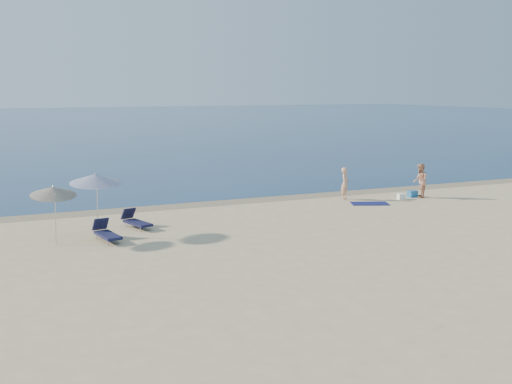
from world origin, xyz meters
The scene contains 11 objects.
sea centered at (0.00, 100.00, 0.00)m, with size 240.00×160.00×0.01m, color #0C294C.
wet_sand_strip centered at (0.00, 19.40, 0.00)m, with size 240.00×1.60×0.00m, color #847254.
person_left centered at (3.03, 17.77, 0.79)m, with size 0.58×0.38×1.59m, color tan.
person_right centered at (6.74, 16.67, 0.86)m, with size 0.84×0.65×1.72m, color tan.
beach_towel centered at (3.44, 16.21, 0.01)m, with size 1.73×0.96×0.03m, color #0E1246.
white_bag centered at (5.57, 16.61, 0.14)m, with size 0.33×0.29×0.29m, color white.
blue_cooler centered at (6.52, 16.96, 0.16)m, with size 0.45×0.32×0.32m, color #1E64A7.
umbrella_near centered at (-9.59, 14.88, 2.13)m, with size 1.97×1.99×2.45m.
umbrella_far centered at (-11.17, 14.25, 1.86)m, with size 1.71×1.73×2.18m.
lounger_left centered at (-9.45, 13.84, 0.27)m, with size 0.80×1.73×0.74m.
lounger_right centered at (-7.97, 15.51, 0.26)m, with size 0.96×1.71×0.72m.
Camera 1 is at (-13.73, -8.96, 5.44)m, focal length 45.00 mm.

